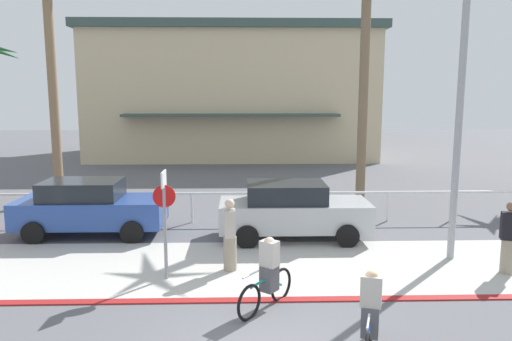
% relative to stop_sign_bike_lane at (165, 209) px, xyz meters
% --- Properties ---
extents(ground_plane, '(80.00, 80.00, 0.00)m').
position_rel_stop_sign_bike_lane_xyz_m(ground_plane, '(2.28, 6.55, -1.68)').
color(ground_plane, '#5B5B60').
extents(sidewalk_strip, '(44.00, 4.00, 0.02)m').
position_rel_stop_sign_bike_lane_xyz_m(sidewalk_strip, '(2.28, 0.75, -1.67)').
color(sidewalk_strip, beige).
rests_on(sidewalk_strip, ground).
extents(curb_paint, '(44.00, 0.24, 0.03)m').
position_rel_stop_sign_bike_lane_xyz_m(curb_paint, '(2.28, -1.25, -1.66)').
color(curb_paint, maroon).
rests_on(curb_paint, ground).
extents(building_backdrop, '(18.82, 11.72, 8.58)m').
position_rel_stop_sign_bike_lane_xyz_m(building_backdrop, '(1.12, 23.71, 2.63)').
color(building_backdrop, beige).
rests_on(building_backdrop, ground).
extents(rail_fence, '(26.46, 0.08, 1.04)m').
position_rel_stop_sign_bike_lane_xyz_m(rail_fence, '(2.28, 5.05, -0.84)').
color(rail_fence, white).
rests_on(rail_fence, ground).
extents(stop_sign_bike_lane, '(0.52, 0.56, 2.56)m').
position_rel_stop_sign_bike_lane_xyz_m(stop_sign_bike_lane, '(0.00, 0.00, 0.00)').
color(stop_sign_bike_lane, gray).
rests_on(stop_sign_bike_lane, ground).
extents(streetlight_curb, '(0.24, 2.54, 7.50)m').
position_rel_stop_sign_bike_lane_xyz_m(streetlight_curb, '(7.22, 1.00, 2.60)').
color(streetlight_curb, '#9EA0A5').
rests_on(streetlight_curb, ground).
extents(palm_tree_2, '(3.02, 3.58, 8.81)m').
position_rel_stop_sign_bike_lane_xyz_m(palm_tree_2, '(-5.48, 8.40, 5.02)').
color(palm_tree_2, '#846B4C').
rests_on(palm_tree_2, ground).
extents(palm_tree_3, '(3.13, 3.21, 9.01)m').
position_rel_stop_sign_bike_lane_xyz_m(palm_tree_3, '(6.36, 7.62, 4.77)').
color(palm_tree_3, '#756047').
rests_on(palm_tree_3, ground).
extents(car_blue_1, '(4.40, 2.02, 1.69)m').
position_rel_stop_sign_bike_lane_xyz_m(car_blue_1, '(-2.88, 3.73, -0.81)').
color(car_blue_1, '#284793').
rests_on(car_blue_1, ground).
extents(car_silver_2, '(4.40, 2.02, 1.69)m').
position_rel_stop_sign_bike_lane_xyz_m(car_silver_2, '(3.25, 3.17, -0.81)').
color(car_silver_2, '#B2B7BC').
rests_on(car_silver_2, ground).
extents(cyclist_blue_0, '(0.62, 1.75, 1.50)m').
position_rel_stop_sign_bike_lane_xyz_m(cyclist_blue_0, '(3.86, -3.48, -0.98)').
color(cyclist_blue_0, black).
rests_on(cyclist_blue_0, ground).
extents(cyclist_teal_1, '(1.17, 1.47, 1.50)m').
position_rel_stop_sign_bike_lane_xyz_m(cyclist_teal_1, '(2.29, -1.58, -0.98)').
color(cyclist_teal_1, black).
rests_on(cyclist_teal_1, ground).
extents(pedestrian_0, '(0.46, 0.40, 1.77)m').
position_rel_stop_sign_bike_lane_xyz_m(pedestrian_0, '(8.13, 0.15, -0.85)').
color(pedestrian_0, gray).
rests_on(pedestrian_0, ground).
extents(pedestrian_1, '(0.34, 0.42, 1.80)m').
position_rel_stop_sign_bike_lane_xyz_m(pedestrian_1, '(1.47, 0.53, -0.84)').
color(pedestrian_1, gray).
rests_on(pedestrian_1, ground).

